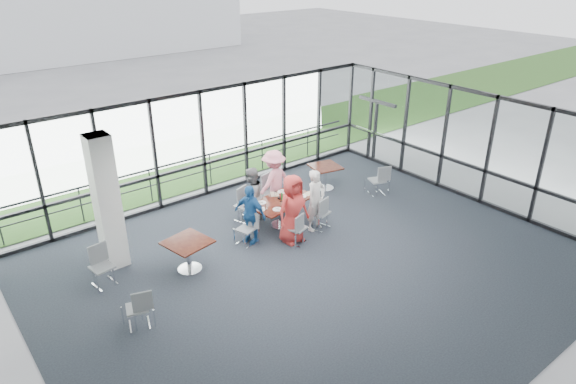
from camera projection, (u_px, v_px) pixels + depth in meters
floor at (315, 266)px, 12.03m from camera, size 12.00×10.00×0.02m
ceiling at (319, 136)px, 10.66m from camera, size 12.00×10.00×0.04m
wall_left at (27, 313)px, 7.97m from camera, size 0.10×10.00×3.20m
wall_front at (534, 320)px, 7.81m from camera, size 12.00×0.10×3.20m
curtain_wall_back at (203, 144)px, 14.88m from camera, size 12.00×0.10×3.20m
curtain_wall_right at (473, 146)px, 14.73m from camera, size 0.10×10.00×3.20m
exit_door at (375, 132)px, 17.61m from camera, size 0.12×1.60×2.10m
structural_column at (107, 203)px, 11.44m from camera, size 0.50×0.50×3.20m
apron at (138, 149)px, 19.11m from camera, size 80.00×70.00×0.02m
grass_strip at (162, 165)px, 17.69m from camera, size 80.00×5.00×0.01m
hangar_main at (56, 9)px, 35.64m from camera, size 24.00×10.00×6.00m
guard_rail at (195, 173)px, 15.78m from camera, size 12.00×0.06×0.06m
main_table at (281, 205)px, 13.54m from camera, size 1.92×1.28×0.75m
side_table_left at (188, 246)px, 11.61m from camera, size 1.08×1.08×0.75m
side_table_right at (325, 170)px, 15.68m from camera, size 1.00×1.00×0.75m
diner_near_left at (293, 209)px, 12.68m from camera, size 0.89×0.58×1.81m
diner_near_right at (316, 200)px, 13.29m from camera, size 0.67×0.54×1.66m
diner_far_left at (251, 196)px, 13.60m from camera, size 0.90×0.75×1.59m
diner_far_right at (274, 181)px, 14.22m from camera, size 1.27×0.84×1.80m
diner_end at (250, 214)px, 12.73m from camera, size 0.77×1.02×1.54m
chair_main_nl at (297, 228)px, 12.79m from camera, size 0.53×0.53×0.85m
chair_main_nr at (320, 213)px, 13.47m from camera, size 0.55×0.55×0.91m
chair_main_fl at (244, 205)px, 13.88m from camera, size 0.55×0.55×0.89m
chair_main_fr at (269, 193)px, 14.47m from camera, size 0.59×0.59×0.98m
chair_main_end at (246, 229)px, 12.77m from camera, size 0.50×0.50×0.83m
chair_spare_la at (137, 308)px, 9.94m from camera, size 0.52×0.52×0.84m
chair_spare_lb at (102, 267)px, 11.16m from camera, size 0.50×0.50×0.91m
chair_spare_r at (377, 180)px, 15.38m from camera, size 0.58×0.58×0.91m
plate_nl at (277, 209)px, 12.99m from camera, size 0.24×0.24×0.01m
plate_nr at (302, 196)px, 13.69m from camera, size 0.26×0.26×0.01m
plate_fl at (261, 203)px, 13.33m from camera, size 0.25×0.25×0.01m
plate_fr at (282, 192)px, 13.94m from camera, size 0.26×0.26×0.01m
plate_end at (261, 209)px, 12.99m from camera, size 0.24×0.24×0.01m
tumbler_a at (281, 204)px, 13.11m from camera, size 0.07×0.07×0.15m
tumbler_b at (293, 196)px, 13.52m from camera, size 0.07×0.07×0.15m
tumbler_c at (276, 194)px, 13.65m from camera, size 0.07×0.07×0.14m
tumbler_d at (266, 208)px, 12.95m from camera, size 0.07×0.07×0.13m
menu_a at (289, 207)px, 13.15m from camera, size 0.34×0.26×0.00m
menu_b at (309, 194)px, 13.85m from camera, size 0.30×0.23×0.00m
menu_c at (275, 194)px, 13.82m from camera, size 0.34×0.38×0.00m
condiment_caddy at (280, 198)px, 13.56m from camera, size 0.10×0.07×0.04m
ketchup_bottle at (281, 196)px, 13.50m from camera, size 0.06×0.06×0.18m
green_bottle at (282, 196)px, 13.47m from camera, size 0.05×0.05×0.20m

